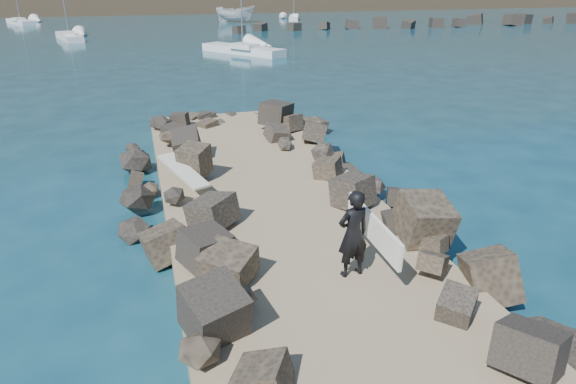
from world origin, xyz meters
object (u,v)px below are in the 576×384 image
object	(u,v)px
surfer_with_board	(356,233)
sailboat_d	(294,18)
boat_imported	(235,14)
surfboard_resting	(183,174)

from	to	relation	value
surfer_with_board	sailboat_d	xyz separation A→B (m)	(21.40, 75.75, -1.23)
boat_imported	sailboat_d	world-z (taller)	sailboat_d
boat_imported	surfer_with_board	size ratio (longest dim) A/B	2.63
surfer_with_board	boat_imported	bearing A→B (deg)	81.25
boat_imported	surfer_with_board	xyz separation A→B (m)	(-11.33, -73.63, 0.36)
surfer_with_board	sailboat_d	distance (m)	78.72
surfboard_resting	surfer_with_board	distance (m)	6.66
surfboard_resting	sailboat_d	xyz separation A→B (m)	(24.41, 69.83, -0.69)
sailboat_d	surfer_with_board	bearing A→B (deg)	-105.78
surfer_with_board	sailboat_d	size ratio (longest dim) A/B	0.31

